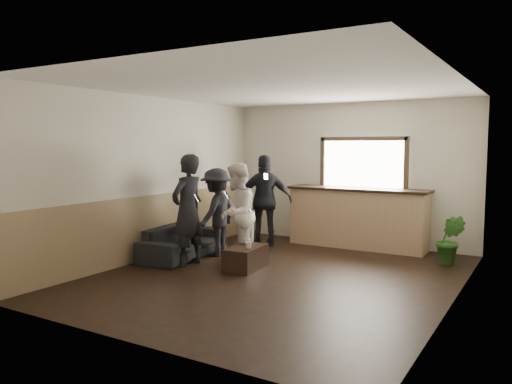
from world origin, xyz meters
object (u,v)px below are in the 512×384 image
Objects in this scene: sofa at (184,241)px; cup_b at (249,245)px; cup_a at (247,241)px; person_d at (265,201)px; bar_counter at (358,214)px; person_b at (237,213)px; person_a at (188,210)px; coffee_table at (246,258)px; potted_plant at (450,240)px; person_c at (217,212)px.

sofa is 1.55m from cup_b.
cup_a is 0.07× the size of person_d.
sofa is 1.07× the size of person_d.
bar_counter is 1.80m from person_d.
person_b is at bearing -93.05° from sofa.
person_a is at bearing -123.80° from bar_counter.
coffee_table is 3.38m from potted_plant.
cup_a is at bearing 126.29° from cup_b.
sofa reaches higher than coffee_table.
coffee_table is at bearing 76.55° from person_d.
person_d reaches higher than person_c.
cup_a is (-1.05, -2.35, -0.24)m from bar_counter.
person_d is at bearing -153.30° from bar_counter.
cup_a is 1.18× the size of cup_b.
potted_plant is 0.53× the size of person_c.
cup_b is 2.06m from person_d.
person_a is at bearing 47.74° from person_d.
potted_plant is (2.85, 1.76, 0.01)m from cup_a.
person_c is at bearing 149.52° from coffee_table.
potted_plant is 3.98m from person_c.
cup_b is at bearing 34.68° from person_b.
person_b is at bearing 141.39° from cup_b.
sofa is 1.14× the size of person_b.
person_c is at bearing -133.64° from bar_counter.
coffee_table is 0.48× the size of person_b.
cup_a is at bearing 121.83° from person_a.
sofa is at bearing 30.31° from person_d.
cup_a reaches higher than coffee_table.
person_d reaches higher than coffee_table.
cup_a and cup_b have the same top height.
person_a reaches higher than coffee_table.
person_c is at bearing -159.24° from potted_plant.
sofa is 1.22× the size of person_c.
person_d is at bearing 173.88° from person_a.
cup_a is 1.09m from person_a.
bar_counter is 25.47× the size of cup_b.
person_d is (-0.66, 1.77, 0.71)m from coffee_table.
person_c is (-0.97, 0.57, 0.60)m from coffee_table.
person_d reaches higher than person_b.
potted_plant is 3.43m from person_d.
bar_counter is at bearing 148.44° from person_a.
person_b is at bearing 67.68° from person_d.
person_d is (0.31, 1.20, 0.11)m from person_c.
person_c is (-0.61, 0.29, -0.05)m from person_b.
cup_a is 1.71m from person_d.
bar_counter is 2.79m from cup_b.
potted_plant is (1.80, -0.60, -0.23)m from bar_counter.
bar_counter reaches higher than person_a.
person_c is at bearing -131.74° from person_b.
person_b is at bearing 60.32° from person_c.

